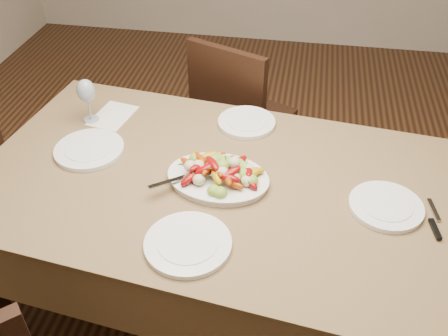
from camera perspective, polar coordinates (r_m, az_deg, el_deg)
floor at (r=2.34m, az=5.22°, el=-17.18°), size 6.00×6.00×0.00m
dining_table at (r=2.09m, az=0.00°, el=-9.52°), size 1.95×1.25×0.76m
chair_far at (r=2.69m, az=2.43°, el=5.75°), size 0.55×0.55×0.95m
serving_platter at (r=1.81m, az=-0.68°, el=-1.33°), size 0.39×0.31×0.02m
roasted_vegetables at (r=1.77m, az=-0.70°, el=0.08°), size 0.32×0.23×0.09m
serving_spoon at (r=1.78m, az=-3.05°, el=-0.77°), size 0.23×0.25×0.03m
plate_left at (r=2.03m, az=-15.14°, el=2.03°), size 0.27×0.27×0.02m
plate_right at (r=1.80m, az=18.02°, el=-4.20°), size 0.25×0.25×0.02m
plate_far at (r=2.12m, az=2.60°, el=5.21°), size 0.24×0.24×0.02m
plate_near at (r=1.59m, az=-4.14°, el=-8.65°), size 0.28×0.28×0.02m
wine_glass at (r=2.17m, az=-15.31°, el=7.57°), size 0.08×0.08×0.20m
menu_card at (r=2.23m, az=-12.58°, el=5.85°), size 0.18×0.23×0.00m
table_knife at (r=1.80m, az=22.89°, el=-5.58°), size 0.05×0.20×0.01m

